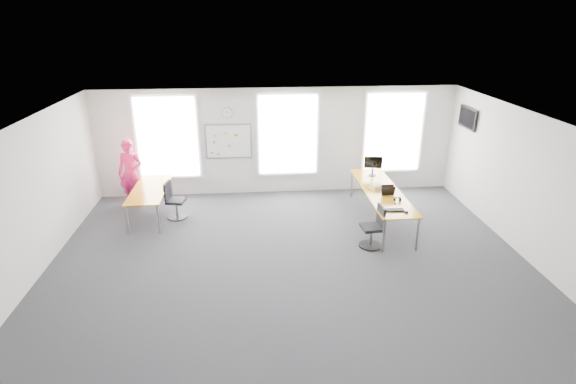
{
  "coord_description": "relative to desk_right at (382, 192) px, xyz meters",
  "views": [
    {
      "loc": [
        -0.73,
        -8.16,
        4.88
      ],
      "look_at": [
        0.07,
        1.2,
        1.1
      ],
      "focal_mm": 28.0,
      "sensor_mm": 36.0,
      "label": 1
    }
  ],
  "objects": [
    {
      "name": "chair_right",
      "position": [
        -0.52,
        -1.32,
        -0.33
      ],
      "size": [
        0.51,
        0.51,
        0.96
      ],
      "rotation": [
        0.0,
        0.0,
        -1.49
      ],
      "color": "black",
      "rests_on": "ground"
    },
    {
      "name": "window_mid",
      "position": [
        -2.14,
        2.11,
        0.95
      ],
      "size": [
        1.6,
        0.06,
        2.2
      ],
      "primitive_type": "cube",
      "color": "silver",
      "rests_on": "wall_back"
    },
    {
      "name": "wall_clock",
      "position": [
        -3.79,
        2.11,
        1.6
      ],
      "size": [
        0.3,
        0.04,
        0.3
      ],
      "primitive_type": "cylinder",
      "rotation": [
        1.57,
        0.0,
        0.0
      ],
      "color": "gray",
      "rests_on": "wall_back"
    },
    {
      "name": "tv",
      "position": [
        2.51,
        1.14,
        1.55
      ],
      "size": [
        0.06,
        0.9,
        0.55
      ],
      "primitive_type": "cube",
      "color": "black",
      "rests_on": "wall_right"
    },
    {
      "name": "headphones",
      "position": [
        0.17,
        -0.68,
        0.1
      ],
      "size": [
        0.17,
        0.09,
        0.1
      ],
      "rotation": [
        0.0,
        0.0,
        0.05
      ],
      "color": "black",
      "rests_on": "desk_right"
    },
    {
      "name": "window_left",
      "position": [
        -5.44,
        2.11,
        0.95
      ],
      "size": [
        1.6,
        0.06,
        2.2
      ],
      "primitive_type": "cube",
      "color": "silver",
      "rests_on": "wall_back"
    },
    {
      "name": "paper_stack",
      "position": [
        -0.08,
        0.13,
        0.1
      ],
      "size": [
        0.34,
        0.29,
        0.1
      ],
      "primitive_type": "cube",
      "rotation": [
        0.0,
        0.0,
        0.3
      ],
      "color": "beige",
      "rests_on": "desk_right"
    },
    {
      "name": "wall_left",
      "position": [
        -7.44,
        -1.86,
        0.75
      ],
      "size": [
        0.0,
        10.0,
        10.0
      ],
      "primitive_type": "plane",
      "rotation": [
        1.57,
        0.0,
        1.57
      ],
      "color": "silver",
      "rests_on": "ground"
    },
    {
      "name": "wall_front",
      "position": [
        -2.44,
        -5.86,
        0.75
      ],
      "size": [
        10.0,
        0.0,
        10.0
      ],
      "primitive_type": "plane",
      "rotation": [
        -1.57,
        0.0,
        0.0
      ],
      "color": "silver",
      "rests_on": "ground"
    },
    {
      "name": "desk_right",
      "position": [
        0.0,
        0.0,
        0.0
      ],
      "size": [
        0.88,
        3.29,
        0.8
      ],
      "color": "#C28219",
      "rests_on": "ground"
    },
    {
      "name": "keyboard",
      "position": [
        -0.07,
        -1.22,
        0.06
      ],
      "size": [
        0.47,
        0.2,
        0.02
      ],
      "primitive_type": "cube",
      "rotation": [
        0.0,
        0.0,
        -0.09
      ],
      "color": "black",
      "rests_on": "desk_right"
    },
    {
      "name": "wall_back",
      "position": [
        -2.44,
        2.14,
        0.75
      ],
      "size": [
        10.0,
        0.0,
        10.0
      ],
      "primitive_type": "plane",
      "rotation": [
        1.57,
        0.0,
        0.0
      ],
      "color": "silver",
      "rests_on": "ground"
    },
    {
      "name": "lens_cap",
      "position": [
        0.08,
        -0.85,
        0.06
      ],
      "size": [
        0.07,
        0.07,
        0.01
      ],
      "primitive_type": "cylinder",
      "rotation": [
        0.0,
        0.0,
        -0.15
      ],
      "color": "black",
      "rests_on": "desk_right"
    },
    {
      "name": "wall_right",
      "position": [
        2.56,
        -1.86,
        0.75
      ],
      "size": [
        0.0,
        10.0,
        10.0
      ],
      "primitive_type": "plane",
      "rotation": [
        1.57,
        0.0,
        -1.57
      ],
      "color": "silver",
      "rests_on": "ground"
    },
    {
      "name": "window_right",
      "position": [
        0.86,
        2.11,
        0.95
      ],
      "size": [
        1.6,
        0.06,
        2.2
      ],
      "primitive_type": "cube",
      "color": "silver",
      "rests_on": "wall_back"
    },
    {
      "name": "desk_left",
      "position": [
        -5.75,
        0.7,
        -0.05
      ],
      "size": [
        0.83,
        2.08,
        0.76
      ],
      "color": "#C28219",
      "rests_on": "ground"
    },
    {
      "name": "chair_left",
      "position": [
        -5.16,
        0.59,
        -0.33
      ],
      "size": [
        0.51,
        0.51,
        0.95
      ],
      "rotation": [
        0.0,
        0.0,
        1.39
      ],
      "color": "black",
      "rests_on": "ground"
    },
    {
      "name": "person",
      "position": [
        -6.36,
        1.46,
        0.17
      ],
      "size": [
        0.73,
        0.54,
        1.83
      ],
      "primitive_type": "imported",
      "rotation": [
        0.0,
        0.0,
        -0.16
      ],
      "color": "#F12266",
      "rests_on": "ground"
    },
    {
      "name": "mouse",
      "position": [
        0.16,
        -1.36,
        0.07
      ],
      "size": [
        0.09,
        0.13,
        0.05
      ],
      "primitive_type": "ellipsoid",
      "rotation": [
        0.0,
        0.0,
        -0.1
      ],
      "color": "black",
      "rests_on": "desk_right"
    },
    {
      "name": "laptop_sleeve",
      "position": [
        0.06,
        -0.32,
        0.17
      ],
      "size": [
        0.31,
        0.18,
        0.25
      ],
      "rotation": [
        0.0,
        0.0,
        0.06
      ],
      "color": "black",
      "rests_on": "desk_right"
    },
    {
      "name": "whiteboard",
      "position": [
        -3.79,
        2.11,
        0.8
      ],
      "size": [
        1.2,
        0.03,
        0.9
      ],
      "primitive_type": "cube",
      "color": "white",
      "rests_on": "wall_back"
    },
    {
      "name": "floor",
      "position": [
        -2.44,
        -1.86,
        -0.75
      ],
      "size": [
        10.0,
        10.0,
        0.0
      ],
      "primitive_type": "plane",
      "color": "#27272B",
      "rests_on": "ground"
    },
    {
      "name": "ceiling",
      "position": [
        -2.44,
        -1.86,
        2.25
      ],
      "size": [
        10.0,
        10.0,
        0.0
      ],
      "primitive_type": "plane",
      "rotation": [
        3.14,
        0.0,
        0.0
      ],
      "color": "silver",
      "rests_on": "ground"
    },
    {
      "name": "monitor",
      "position": [
        0.05,
        1.07,
        0.37
      ],
      "size": [
        0.48,
        0.2,
        0.53
      ],
      "rotation": [
        0.0,
        0.0,
        -0.16
      ],
      "color": "black",
      "rests_on": "desk_right"
    }
  ]
}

